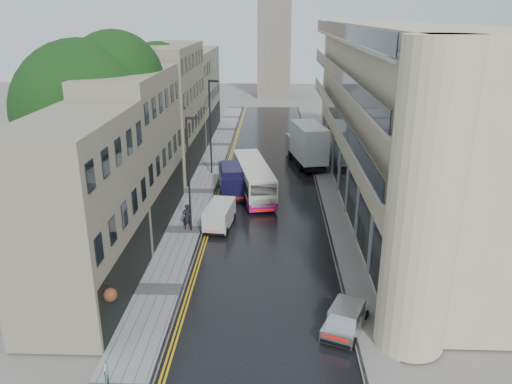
# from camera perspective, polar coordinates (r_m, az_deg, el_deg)

# --- Properties ---
(road) EXTENTS (9.00, 85.00, 0.02)m
(road) POSITION_cam_1_polar(r_m,az_deg,el_deg) (43.76, 1.25, -0.10)
(road) COLOR black
(road) RESTS_ON ground
(left_sidewalk) EXTENTS (2.70, 85.00, 0.12)m
(left_sidewalk) POSITION_cam_1_polar(r_m,az_deg,el_deg) (44.20, -6.35, 0.06)
(left_sidewalk) COLOR gray
(left_sidewalk) RESTS_ON ground
(right_sidewalk) EXTENTS (1.80, 85.00, 0.12)m
(right_sidewalk) POSITION_cam_1_polar(r_m,az_deg,el_deg) (44.02, 8.30, -0.12)
(right_sidewalk) COLOR slate
(right_sidewalk) RESTS_ON ground
(old_shop_row) EXTENTS (4.50, 56.00, 12.00)m
(old_shop_row) POSITION_cam_1_polar(r_m,az_deg,el_deg) (45.64, -10.71, 8.21)
(old_shop_row) COLOR gray
(old_shop_row) RESTS_ON ground
(modern_block) EXTENTS (8.00, 40.00, 14.00)m
(modern_block) POSITION_cam_1_polar(r_m,az_deg,el_deg) (41.61, 15.78, 8.12)
(modern_block) COLOR beige
(modern_block) RESTS_ON ground
(tree_near) EXTENTS (10.56, 10.56, 13.89)m
(tree_near) POSITION_cam_1_polar(r_m,az_deg,el_deg) (36.93, -18.74, 6.32)
(tree_near) COLOR black
(tree_near) RESTS_ON ground
(tree_far) EXTENTS (9.24, 9.24, 12.46)m
(tree_far) POSITION_cam_1_polar(r_m,az_deg,el_deg) (49.12, -13.16, 9.12)
(tree_far) COLOR black
(tree_far) RESTS_ON ground
(cream_bus) EXTENTS (4.18, 10.23, 2.72)m
(cream_bus) POSITION_cam_1_polar(r_m,az_deg,el_deg) (40.35, -1.13, 0.22)
(cream_bus) COLOR beige
(cream_bus) RESTS_ON road
(white_lorry) EXTENTS (4.12, 8.70, 4.39)m
(white_lorry) POSITION_cam_1_polar(r_m,az_deg,el_deg) (49.46, 5.10, 4.86)
(white_lorry) COLOR silver
(white_lorry) RESTS_ON road
(silver_hatchback) EXTENTS (2.82, 3.87, 1.33)m
(silver_hatchback) POSITION_cam_1_polar(r_m,az_deg,el_deg) (24.96, 7.82, -15.07)
(silver_hatchback) COLOR #BCBCC1
(silver_hatchback) RESTS_ON road
(white_van) EXTENTS (2.13, 4.10, 1.78)m
(white_van) POSITION_cam_1_polar(r_m,az_deg,el_deg) (35.58, -5.89, -3.45)
(white_van) COLOR beige
(white_van) RESTS_ON road
(navy_van) EXTENTS (2.86, 5.56, 2.71)m
(navy_van) POSITION_cam_1_polar(r_m,az_deg,el_deg) (41.29, -3.93, 0.63)
(navy_van) COLOR black
(navy_van) RESTS_ON road
(pedestrian) EXTENTS (0.80, 0.65, 1.90)m
(pedestrian) POSITION_cam_1_polar(r_m,az_deg,el_deg) (36.27, -7.88, -2.80)
(pedestrian) COLOR black
(pedestrian) RESTS_ON left_sidewalk
(lamp_post_near) EXTENTS (0.94, 0.29, 8.21)m
(lamp_post_near) POSITION_cam_1_polar(r_m,az_deg,el_deg) (34.90, -7.70, 1.82)
(lamp_post_near) COLOR black
(lamp_post_near) RESTS_ON left_sidewalk
(lamp_post_far) EXTENTS (1.03, 0.46, 8.93)m
(lamp_post_far) POSITION_cam_1_polar(r_m,az_deg,el_deg) (47.99, -5.24, 7.30)
(lamp_post_far) COLOR black
(lamp_post_far) RESTS_ON left_sidewalk
(estate_sign) EXTENTS (0.22, 0.59, 0.99)m
(estate_sign) POSITION_cam_1_polar(r_m,az_deg,el_deg) (22.93, -16.75, -19.66)
(estate_sign) COLOR white
(estate_sign) RESTS_ON left_sidewalk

